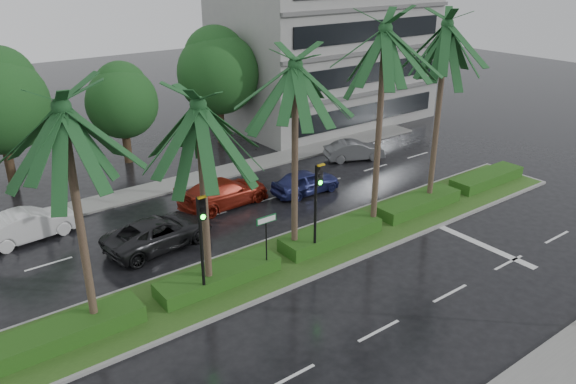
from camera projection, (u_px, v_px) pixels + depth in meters
ground at (293, 273)px, 23.64m from camera, size 120.00×120.00×0.00m
far_sidewalk at (166, 186)px, 32.44m from camera, size 40.00×2.00×0.12m
median at (279, 262)px, 24.35m from camera, size 36.00×4.00×0.15m
hedge at (279, 254)px, 24.20m from camera, size 35.20×1.40×0.60m
lane_markings at (353, 255)px, 25.02m from camera, size 34.00×13.06×0.01m
palm_row at (250, 81)px, 20.58m from camera, size 26.30×4.20×10.18m
signal_median_left at (202, 233)px, 20.47m from camera, size 0.34×0.42×4.36m
signal_median_right at (317, 197)px, 23.54m from camera, size 0.34×0.42×4.36m
street_sign at (266, 230)px, 22.62m from camera, size 0.95×0.09×2.60m
bg_trees at (128, 85)px, 34.93m from camera, size 33.31×5.65×8.15m
building at (325, 44)px, 44.03m from camera, size 16.00×10.00×12.00m
car_white at (29, 225)px, 26.24m from camera, size 2.02×4.59×1.47m
car_darkgrey at (159, 232)px, 25.56m from camera, size 2.97×5.34×1.41m
car_red at (224, 192)px, 29.82m from camera, size 2.44×5.26×1.49m
car_blue at (306, 182)px, 31.39m from camera, size 1.70×4.05×1.37m
car_grey at (354, 150)px, 36.65m from camera, size 2.74×4.12×1.28m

